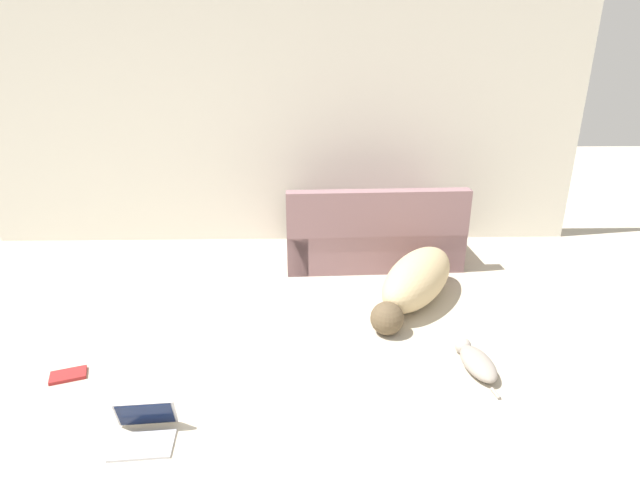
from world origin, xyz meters
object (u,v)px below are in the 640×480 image
object	(u,v)px
laptop_open	(145,426)
couch	(371,236)
book_red	(68,375)
cat	(476,361)
dog	(416,281)

from	to	relation	value
laptop_open	couch	bearing A→B (deg)	53.61
laptop_open	book_red	distance (m)	0.89
couch	cat	distance (m)	1.98
couch	dog	world-z (taller)	couch
cat	laptop_open	bearing A→B (deg)	96.90
couch	book_red	world-z (taller)	couch
couch	laptop_open	world-z (taller)	couch
couch	laptop_open	distance (m)	2.95
cat	book_red	xyz separation A→B (m)	(-2.74, -0.02, -0.05)
cat	dog	bearing A→B (deg)	4.18
couch	dog	xyz separation A→B (m)	(0.26, -0.94, -0.05)
dog	book_red	distance (m)	2.71
couch	dog	distance (m)	0.98
couch	laptop_open	xyz separation A→B (m)	(-1.57, -2.49, -0.19)
couch	laptop_open	bearing A→B (deg)	55.71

